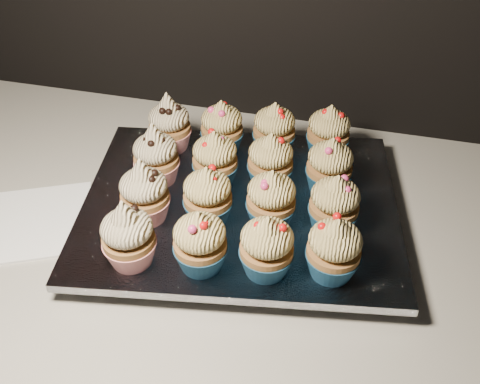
{
  "coord_description": "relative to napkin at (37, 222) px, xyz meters",
  "views": [
    {
      "loc": [
        0.36,
        1.21,
        1.41
      ],
      "look_at": [
        0.23,
        1.73,
        0.95
      ],
      "focal_mm": 40.0,
      "sensor_mm": 36.0,
      "label": 1
    }
  ],
  "objects": [
    {
      "name": "worktop",
      "position": [
        0.04,
        0.04,
        -0.02
      ],
      "size": [
        2.44,
        0.64,
        0.04
      ],
      "primitive_type": "cube",
      "color": "beige",
      "rests_on": "cabinet"
    },
    {
      "name": "cupcake_7",
      "position": [
        0.39,
        0.05,
        0.07
      ],
      "size": [
        0.06,
        0.06,
        0.08
      ],
      "color": "navy",
      "rests_on": "foil_lining"
    },
    {
      "name": "cabinet",
      "position": [
        0.04,
        0.04,
        -0.47
      ],
      "size": [
        2.4,
        0.6,
        0.86
      ],
      "primitive_type": "cube",
      "color": "black",
      "rests_on": "ground"
    },
    {
      "name": "cupcake_4",
      "position": [
        0.16,
        0.02,
        0.07
      ],
      "size": [
        0.06,
        0.06,
        0.1
      ],
      "color": "red",
      "rests_on": "foil_lining"
    },
    {
      "name": "cupcake_6",
      "position": [
        0.32,
        0.04,
        0.07
      ],
      "size": [
        0.06,
        0.06,
        0.08
      ],
      "color": "navy",
      "rests_on": "foil_lining"
    },
    {
      "name": "cupcake_15",
      "position": [
        0.37,
        0.21,
        0.07
      ],
      "size": [
        0.06,
        0.06,
        0.08
      ],
      "color": "navy",
      "rests_on": "foil_lining"
    },
    {
      "name": "baking_tray",
      "position": [
        0.27,
        0.07,
        0.01
      ],
      "size": [
        0.43,
        0.35,
        0.02
      ],
      "primitive_type": "cube",
      "rotation": [
        0.0,
        0.0,
        0.16
      ],
      "color": "black",
      "rests_on": "worktop"
    },
    {
      "name": "cupcake_12",
      "position": [
        0.14,
        0.17,
        0.07
      ],
      "size": [
        0.06,
        0.06,
        0.1
      ],
      "color": "red",
      "rests_on": "foil_lining"
    },
    {
      "name": "cupcake_3",
      "position": [
        0.4,
        -0.02,
        0.07
      ],
      "size": [
        0.06,
        0.06,
        0.08
      ],
      "color": "navy",
      "rests_on": "foil_lining"
    },
    {
      "name": "cupcake_1",
      "position": [
        0.25,
        -0.05,
        0.07
      ],
      "size": [
        0.06,
        0.06,
        0.08
      ],
      "color": "navy",
      "rests_on": "foil_lining"
    },
    {
      "name": "cupcake_10",
      "position": [
        0.3,
        0.12,
        0.07
      ],
      "size": [
        0.06,
        0.06,
        0.08
      ],
      "color": "navy",
      "rests_on": "foil_lining"
    },
    {
      "name": "cupcake_14",
      "position": [
        0.29,
        0.2,
        0.07
      ],
      "size": [
        0.06,
        0.06,
        0.08
      ],
      "color": "navy",
      "rests_on": "foil_lining"
    },
    {
      "name": "cupcake_5",
      "position": [
        0.24,
        0.03,
        0.07
      ],
      "size": [
        0.06,
        0.06,
        0.08
      ],
      "color": "navy",
      "rests_on": "foil_lining"
    },
    {
      "name": "cupcake_9",
      "position": [
        0.23,
        0.11,
        0.07
      ],
      "size": [
        0.06,
        0.06,
        0.08
      ],
      "color": "navy",
      "rests_on": "foil_lining"
    },
    {
      "name": "cupcake_2",
      "position": [
        0.33,
        -0.04,
        0.07
      ],
      "size": [
        0.06,
        0.06,
        0.08
      ],
      "color": "navy",
      "rests_on": "foil_lining"
    },
    {
      "name": "napkin",
      "position": [
        0.0,
        0.0,
        0.0
      ],
      "size": [
        0.19,
        0.19,
        0.0
      ],
      "primitive_type": "cube",
      "rotation": [
        0.0,
        0.0,
        0.43
      ],
      "color": "white",
      "rests_on": "worktop"
    },
    {
      "name": "cupcake_11",
      "position": [
        0.38,
        0.13,
        0.07
      ],
      "size": [
        0.06,
        0.06,
        0.08
      ],
      "color": "navy",
      "rests_on": "foil_lining"
    },
    {
      "name": "foil_lining",
      "position": [
        0.27,
        0.07,
        0.03
      ],
      "size": [
        0.47,
        0.39,
        0.01
      ],
      "primitive_type": "cube",
      "rotation": [
        0.0,
        0.0,
        0.16
      ],
      "color": "silver",
      "rests_on": "baking_tray"
    },
    {
      "name": "cupcake_8",
      "position": [
        0.15,
        0.09,
        0.07
      ],
      "size": [
        0.06,
        0.06,
        0.1
      ],
      "color": "red",
      "rests_on": "foil_lining"
    },
    {
      "name": "cupcake_0",
      "position": [
        0.17,
        -0.06,
        0.07
      ],
      "size": [
        0.06,
        0.06,
        0.1
      ],
      "color": "red",
      "rests_on": "foil_lining"
    },
    {
      "name": "cupcake_13",
      "position": [
        0.22,
        0.18,
        0.07
      ],
      "size": [
        0.06,
        0.06,
        0.08
      ],
      "color": "navy",
      "rests_on": "foil_lining"
    }
  ]
}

